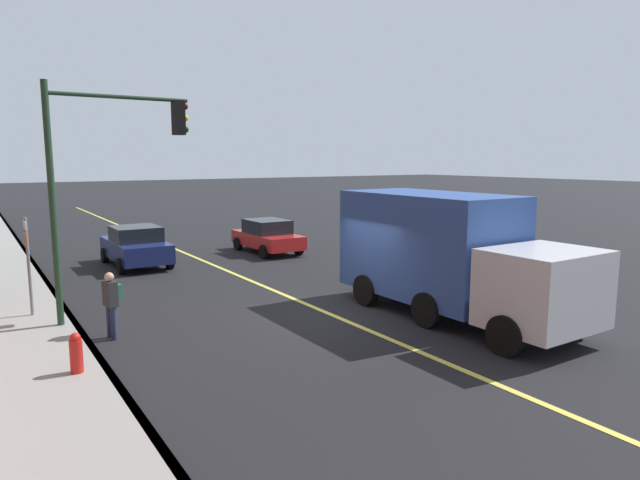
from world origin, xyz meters
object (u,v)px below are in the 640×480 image
at_px(traffic_light_mast, 106,163).
at_px(fire_hydrant, 76,357).
at_px(car_red, 267,236).
at_px(street_sign_post, 28,260).
at_px(truck_blue, 448,253).
at_px(car_navy, 136,246).
at_px(pedestrian_with_backpack, 111,300).

xyz_separation_m(traffic_light_mast, fire_hydrant, (-3.52, 1.47, -3.64)).
distance_m(car_red, fire_hydrant, 14.73).
distance_m(street_sign_post, fire_hydrant, 5.02).
relative_size(car_red, truck_blue, 0.56).
bearing_deg(car_red, street_sign_post, 120.98).
bearing_deg(street_sign_post, truck_blue, -120.41).
height_order(truck_blue, fire_hydrant, truck_blue).
relative_size(car_navy, pedestrian_with_backpack, 2.61).
height_order(car_red, truck_blue, truck_blue).
bearing_deg(fire_hydrant, car_navy, -19.90).
relative_size(truck_blue, pedestrian_with_backpack, 4.49).
relative_size(street_sign_post, fire_hydrant, 2.91).
xyz_separation_m(car_navy, fire_hydrant, (-11.02, 3.99, -0.33)).
relative_size(car_navy, truck_blue, 0.58).
bearing_deg(pedestrian_with_backpack, street_sign_post, 28.41).
relative_size(pedestrian_with_backpack, fire_hydrant, 1.70).
height_order(car_navy, car_red, car_navy).
bearing_deg(street_sign_post, car_navy, -34.95).
distance_m(car_navy, fire_hydrant, 11.72).
distance_m(pedestrian_with_backpack, traffic_light_mast, 3.46).
relative_size(truck_blue, traffic_light_mast, 1.19).
bearing_deg(car_navy, car_red, -90.51).
xyz_separation_m(car_red, pedestrian_with_backpack, (-8.77, 8.69, 0.16)).
distance_m(car_navy, street_sign_post, 7.54).
distance_m(car_navy, car_red, 5.85).
distance_m(traffic_light_mast, street_sign_post, 3.34).
relative_size(car_red, street_sign_post, 1.49).
relative_size(traffic_light_mast, street_sign_post, 2.22).
bearing_deg(pedestrian_with_backpack, truck_blue, -109.78).
distance_m(truck_blue, traffic_light_mast, 9.14).
height_order(truck_blue, pedestrian_with_backpack, truck_blue).
bearing_deg(truck_blue, car_navy, 24.00).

